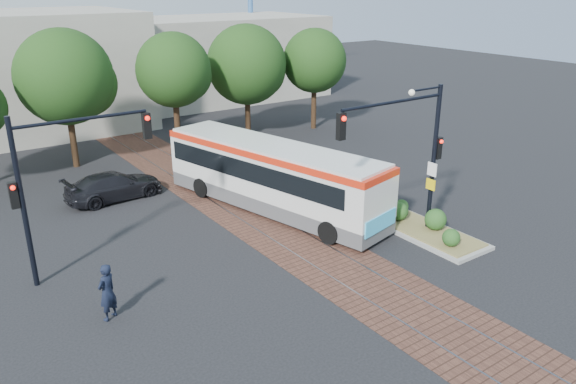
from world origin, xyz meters
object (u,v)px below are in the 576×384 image
signal_pole_left (55,174)px  officer (107,292)px  signal_pole_main (415,141)px  traffic_island (425,226)px  city_bus (272,174)px  parked_car (114,186)px

signal_pole_left → officer: bearing=-85.8°
signal_pole_main → signal_pole_left: signal_pole_main is taller
signal_pole_left → officer: size_ratio=3.18×
traffic_island → signal_pole_left: (-13.19, 4.89, 3.54)m
traffic_island → signal_pole_left: 14.50m
signal_pole_main → signal_pole_left: size_ratio=1.00×
city_bus → officer: city_bus is taller
city_bus → signal_pole_main: bearing=-77.6°
traffic_island → signal_pole_main: bearing=174.6°
signal_pole_main → officer: signal_pole_main is taller
city_bus → officer: size_ratio=6.29×
signal_pole_left → city_bus: bearing=6.2°
city_bus → signal_pole_left: size_ratio=1.98×
city_bus → traffic_island: city_bus is taller
signal_pole_main → parked_car: size_ratio=1.29×
signal_pole_left → officer: (0.26, -3.53, -2.92)m
city_bus → officer: bearing=-166.7°
city_bus → signal_pole_left: signal_pole_left is taller
signal_pole_left → officer: signal_pole_left is taller
traffic_island → signal_pole_main: 3.95m
signal_pole_main → officer: (-11.97, 1.27, -3.21)m
traffic_island → parked_car: (-9.26, 11.41, 0.34)m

